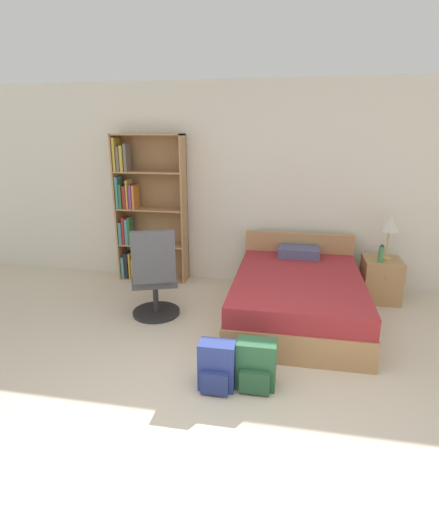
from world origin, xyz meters
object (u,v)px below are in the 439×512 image
(bookshelf, at_px, (142,212))
(nightstand, at_px, (381,280))
(office_chair, at_px, (155,279))
(table_lamp, at_px, (390,224))
(water_bottle, at_px, (381,254))
(backpack_green, at_px, (256,366))
(bed, at_px, (297,295))
(backpack_blue, at_px, (217,367))

(bookshelf, height_order, nightstand, bookshelf)
(office_chair, xyz_separation_m, table_lamp, (2.56, 1.01, 0.48))
(office_chair, xyz_separation_m, nightstand, (2.53, 1.00, -0.20))
(office_chair, xyz_separation_m, water_bottle, (2.48, 0.88, 0.15))
(water_bottle, distance_m, backpack_green, 2.35)
(bookshelf, relative_size, table_lamp, 3.58)
(bed, xyz_separation_m, backpack_blue, (-0.63, -1.45, -0.07))
(bed, xyz_separation_m, nightstand, (1.00, 0.68, -0.00))
(bookshelf, relative_size, backpack_blue, 4.87)
(bed, height_order, office_chair, office_chair)
(nightstand, distance_m, table_lamp, 0.69)
(backpack_blue, bearing_deg, table_lamp, 52.28)
(bed, distance_m, nightstand, 1.21)
(bed, bearing_deg, backpack_green, -103.15)
(bookshelf, height_order, office_chair, bookshelf)
(bookshelf, xyz_separation_m, backpack_blue, (1.47, -2.32, -0.76))
(office_chair, height_order, nightstand, office_chair)
(bed, relative_size, water_bottle, 9.23)
(water_bottle, relative_size, backpack_blue, 0.52)
(nightstand, bearing_deg, backpack_blue, -127.38)
(office_chair, distance_m, backpack_blue, 1.47)
(water_bottle, xyz_separation_m, backpack_green, (-1.27, -1.94, -0.42))
(office_chair, bearing_deg, table_lamp, 21.53)
(office_chair, height_order, water_bottle, office_chair)
(nightstand, bearing_deg, backpack_green, -122.82)
(table_lamp, height_order, water_bottle, table_lamp)
(bed, distance_m, water_bottle, 1.16)
(nightstand, distance_m, water_bottle, 0.38)
(backpack_blue, bearing_deg, bed, 66.69)
(table_lamp, height_order, backpack_blue, table_lamp)
(bookshelf, xyz_separation_m, bed, (2.10, -0.87, -0.69))
(office_chair, height_order, backpack_green, office_chair)
(table_lamp, bearing_deg, office_chair, -158.47)
(office_chair, distance_m, table_lamp, 2.80)
(bookshelf, xyz_separation_m, nightstand, (3.10, -0.19, -0.69))
(water_bottle, bearing_deg, table_lamp, 56.01)
(bed, height_order, backpack_blue, bed)
(office_chair, height_order, table_lamp, table_lamp)
(bookshelf, bearing_deg, nightstand, -3.56)
(water_bottle, xyz_separation_m, backpack_blue, (-1.57, -2.02, -0.42))
(backpack_blue, bearing_deg, bookshelf, 122.36)
(backpack_green, distance_m, backpack_blue, 0.32)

